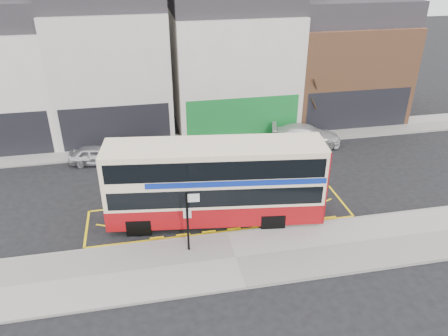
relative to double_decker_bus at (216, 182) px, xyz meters
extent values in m
plane|color=black|center=(0.31, -1.10, -2.30)|extent=(120.00, 120.00, 0.00)
cube|color=#9C9794|center=(0.31, -3.40, -2.22)|extent=(40.00, 4.00, 0.15)
cube|color=gray|center=(0.31, -1.47, -2.22)|extent=(40.00, 0.15, 0.15)
cube|color=#9C9794|center=(0.31, 9.90, -2.22)|extent=(50.00, 3.00, 0.15)
cube|color=silver|center=(-5.19, 13.90, 2.20)|extent=(8.00, 8.00, 9.00)
cube|color=black|center=(-5.19, 9.92, -0.70)|extent=(7.36, 0.06, 3.20)
cube|color=black|center=(-5.19, 9.94, -0.90)|extent=(5.60, 0.04, 2.00)
cube|color=silver|center=(3.81, 13.90, 1.95)|extent=(9.00, 8.00, 8.50)
cube|color=#14742C|center=(3.81, 9.92, -0.70)|extent=(8.28, 0.06, 3.20)
cube|color=black|center=(3.81, 9.94, -0.90)|extent=(6.30, 0.04, 2.00)
cube|color=#9C613E|center=(12.81, 13.90, 1.45)|extent=(9.00, 8.00, 7.50)
cube|color=#28262B|center=(12.81, 13.90, 6.10)|extent=(9.00, 7.20, 1.80)
cube|color=black|center=(12.81, 9.92, -0.70)|extent=(8.28, 0.06, 3.20)
cube|color=black|center=(12.81, 9.94, -0.90)|extent=(6.30, 0.04, 2.00)
cube|color=#F9E2BD|center=(-0.04, 0.00, 0.06)|extent=(11.13, 3.85, 4.01)
cube|color=maroon|center=(-0.04, 0.00, -1.41)|extent=(11.17, 3.90, 1.09)
cube|color=maroon|center=(5.35, -0.69, 0.06)|extent=(0.38, 2.50, 4.01)
cube|color=black|center=(-0.04, 0.00, -0.22)|extent=(10.70, 3.86, 0.94)
cube|color=black|center=(-0.04, 0.00, 1.27)|extent=(10.70, 3.86, 0.99)
cube|color=#0E299A|center=(0.95, -0.12, 0.58)|extent=(8.97, 3.62, 0.30)
cube|color=black|center=(-5.42, 0.70, -0.46)|extent=(0.35, 2.27, 1.59)
cube|color=black|center=(-5.42, 0.70, 1.27)|extent=(0.35, 2.27, 0.99)
cube|color=black|center=(-5.41, 0.70, 0.48)|extent=(0.27, 1.73, 0.35)
cube|color=#F9E2BD|center=(-0.04, 0.00, 2.01)|extent=(11.12, 3.76, 0.12)
cylinder|color=black|center=(-4.01, -0.61, -1.80)|extent=(1.02, 0.40, 0.99)
cylinder|color=black|center=(-3.73, 1.61, -1.80)|extent=(1.02, 0.40, 0.99)
cylinder|color=black|center=(2.67, -1.47, -1.80)|extent=(1.02, 0.40, 0.99)
cylinder|color=black|center=(2.96, 0.75, -1.80)|extent=(1.02, 0.40, 0.99)
cube|color=black|center=(-1.74, -2.40, -0.56)|extent=(0.12, 0.12, 3.17)
cube|color=white|center=(-1.43, -2.43, 0.71)|extent=(0.57, 0.10, 0.46)
cube|color=white|center=(-1.74, -2.34, -0.14)|extent=(0.37, 0.07, 0.53)
imported|color=silver|center=(-6.51, 7.93, -1.68)|extent=(3.78, 1.95, 1.23)
imported|color=#373A3E|center=(-3.35, 7.89, -1.68)|extent=(3.97, 2.31, 1.24)
imported|color=silver|center=(8.05, 8.14, -1.59)|extent=(5.27, 3.23, 1.43)
cylinder|color=#342417|center=(9.10, 10.59, -1.27)|extent=(0.24, 0.24, 2.05)
camera|label=1|loc=(-3.31, -18.94, 10.97)|focal=35.00mm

